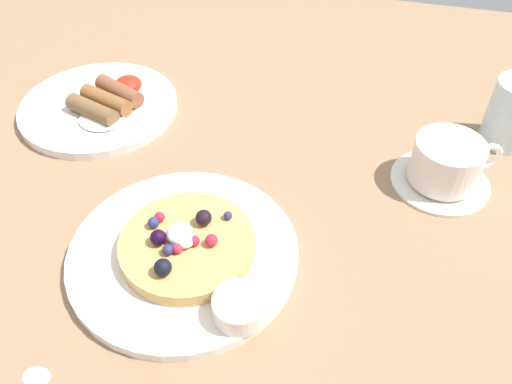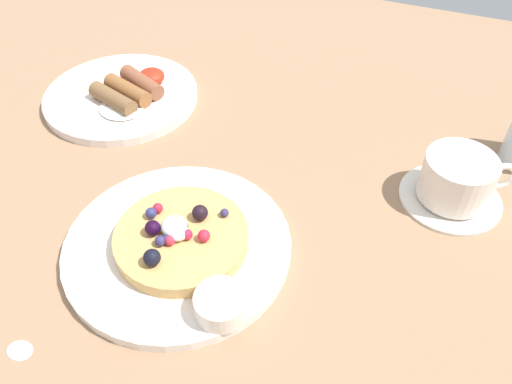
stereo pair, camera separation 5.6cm
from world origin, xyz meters
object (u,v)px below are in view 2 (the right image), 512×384
syrup_ramekin (221,304)px  breakfast_plate (121,96)px  coffee_cup (458,177)px  pancake_plate (178,246)px  coffee_saucer (450,197)px

syrup_ramekin → breakfast_plate: size_ratio=0.23×
breakfast_plate → coffee_cup: 52.41cm
pancake_plate → coffee_cup: coffee_cup is taller
syrup_ramekin → coffee_saucer: syrup_ramekin is taller
coffee_cup → coffee_saucer: bearing=-158.1°
coffee_saucer → breakfast_plate: bearing=176.2°
syrup_ramekin → coffee_saucer: 34.07cm
breakfast_plate → coffee_saucer: 52.18cm
syrup_ramekin → breakfast_plate: syrup_ramekin is taller
pancake_plate → syrup_ramekin: syrup_ramekin is taller
syrup_ramekin → coffee_saucer: (20.22, 27.33, -2.21)cm
syrup_ramekin → breakfast_plate: bearing=135.9°
breakfast_plate → coffee_saucer: size_ratio=1.87×
pancake_plate → coffee_saucer: bearing=35.6°
coffee_saucer → coffee_cup: size_ratio=1.12×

